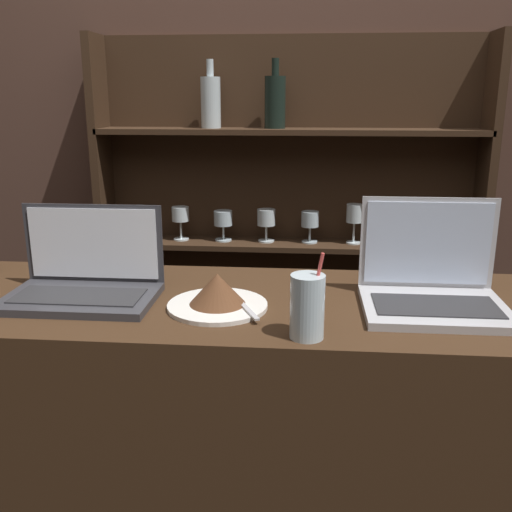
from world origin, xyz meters
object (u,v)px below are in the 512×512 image
laptop_far (432,285)px  water_glass (307,306)px  laptop_near (85,279)px  cake_plate (217,294)px

laptop_far → water_glass: size_ratio=1.80×
laptop_near → water_glass: (0.52, -0.19, 0.02)m
laptop_far → cake_plate: bearing=-173.2°
laptop_far → water_glass: (-0.28, -0.20, 0.02)m
laptop_near → laptop_far: bearing=0.9°
laptop_near → laptop_far: size_ratio=1.10×
laptop_far → cake_plate: 0.48m
laptop_near → water_glass: 0.56m
water_glass → cake_plate: bearing=143.9°
cake_plate → water_glass: water_glass is taller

